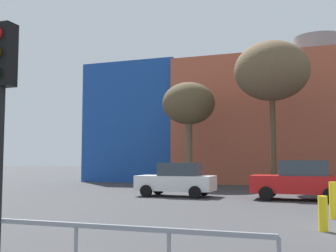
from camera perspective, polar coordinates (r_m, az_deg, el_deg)
The scene contains 9 objects.
building_backdrop at distance 36.11m, azimuth 20.18°, elevation 0.73°, with size 39.06×10.10×11.96m.
parked_car_0 at distance 21.38m, azimuth 1.21°, elevation -7.36°, with size 3.94×1.94×1.71m.
parked_car_1 at distance 20.32m, azimuth 17.59°, elevation -7.11°, with size 4.22×2.07×1.83m.
traffic_light_near_left at distance 6.29m, azimuth -22.08°, elevation 4.23°, with size 0.36×0.36×3.76m.
bare_tree_0 at distance 28.64m, azimuth 2.86°, elevation 2.93°, with size 3.62×3.62×7.19m.
bare_tree_2 at distance 26.70m, azimuth 14.05°, elevation 7.27°, with size 4.62×4.62×9.20m.
bollard_yellow_0 at distance 11.68m, azimuth 20.49°, elevation -11.19°, with size 0.24×0.24×0.91m, color yellow.
bollard_yellow_1 at distance 14.23m, azimuth 21.72°, elevation -9.45°, with size 0.24×0.24×1.15m, color yellow.
pedestrian_railing at distance 5.98m, azimuth -17.80°, elevation -14.40°, with size 6.34×0.06×1.03m.
Camera 1 is at (-1.66, -12.34, 1.83)m, focal length 44.45 mm.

